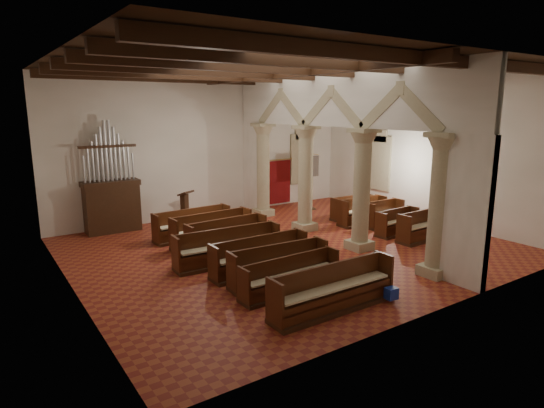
{
  "coord_description": "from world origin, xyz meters",
  "views": [
    {
      "loc": [
        -8.95,
        -12.11,
        4.71
      ],
      "look_at": [
        -0.43,
        0.5,
        1.48
      ],
      "focal_mm": 30.0,
      "sensor_mm": 36.0,
      "label": 1
    }
  ],
  "objects_px": {
    "pipe_organ": "(111,197)",
    "processional_banner": "(312,192)",
    "aisle_pew_0": "(420,231)",
    "lectern": "(185,210)",
    "nave_pew_0": "(334,296)"
  },
  "relations": [
    {
      "from": "processional_banner",
      "to": "aisle_pew_0",
      "type": "xyz_separation_m",
      "value": [
        -0.08,
        -6.27,
        -0.48
      ]
    },
    {
      "from": "pipe_organ",
      "to": "nave_pew_0",
      "type": "height_order",
      "value": "pipe_organ"
    },
    {
      "from": "pipe_organ",
      "to": "lectern",
      "type": "relative_size",
      "value": 3.12
    },
    {
      "from": "lectern",
      "to": "aisle_pew_0",
      "type": "distance_m",
      "value": 9.28
    },
    {
      "from": "aisle_pew_0",
      "to": "pipe_organ",
      "type": "bearing_deg",
      "value": 137.74
    },
    {
      "from": "pipe_organ",
      "to": "lectern",
      "type": "height_order",
      "value": "pipe_organ"
    },
    {
      "from": "lectern",
      "to": "processional_banner",
      "type": "distance_m",
      "value": 6.18
    },
    {
      "from": "processional_banner",
      "to": "aisle_pew_0",
      "type": "relative_size",
      "value": 1.4
    },
    {
      "from": "processional_banner",
      "to": "nave_pew_0",
      "type": "bearing_deg",
      "value": -121.79
    },
    {
      "from": "lectern",
      "to": "nave_pew_0",
      "type": "relative_size",
      "value": 0.41
    },
    {
      "from": "aisle_pew_0",
      "to": "lectern",
      "type": "bearing_deg",
      "value": 128.68
    },
    {
      "from": "pipe_organ",
      "to": "nave_pew_0",
      "type": "relative_size",
      "value": 1.28
    },
    {
      "from": "pipe_organ",
      "to": "processional_banner",
      "type": "distance_m",
      "value": 9.01
    },
    {
      "from": "processional_banner",
      "to": "nave_pew_0",
      "type": "xyz_separation_m",
      "value": [
        -6.53,
        -8.86,
        -0.48
      ]
    },
    {
      "from": "lectern",
      "to": "nave_pew_0",
      "type": "height_order",
      "value": "lectern"
    }
  ]
}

